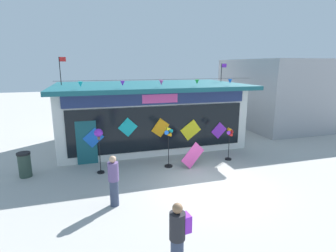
% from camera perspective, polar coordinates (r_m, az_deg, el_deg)
% --- Properties ---
extents(ground_plane, '(80.00, 80.00, 0.00)m').
position_cam_1_polar(ground_plane, '(10.33, 8.15, -12.47)').
color(ground_plane, '#ADAAA5').
extents(kite_shop_building, '(9.90, 6.09, 4.80)m').
position_cam_1_polar(kite_shop_building, '(15.13, -4.19, 2.76)').
color(kite_shop_building, silver).
rests_on(kite_shop_building, ground_plane).
extents(wind_spinner_far_left, '(0.34, 0.34, 1.90)m').
position_cam_1_polar(wind_spinner_far_left, '(11.14, -14.65, -2.41)').
color(wind_spinner_far_left, black).
rests_on(wind_spinner_far_left, ground_plane).
extents(wind_spinner_left, '(0.45, 0.36, 1.83)m').
position_cam_1_polar(wind_spinner_left, '(11.50, 0.16, -2.96)').
color(wind_spinner_left, black).
rests_on(wind_spinner_left, ground_plane).
extents(wind_spinner_center_left, '(0.44, 0.31, 1.59)m').
position_cam_1_polar(wind_spinner_center_left, '(12.73, 13.10, -2.35)').
color(wind_spinner_center_left, black).
rests_on(wind_spinner_center_left, ground_plane).
extents(person_near_camera, '(0.34, 0.34, 1.68)m').
position_cam_1_polar(person_near_camera, '(8.72, -11.58, -11.41)').
color(person_near_camera, '#333D56').
rests_on(person_near_camera, ground_plane).
extents(person_mid_plaza, '(0.46, 0.34, 1.68)m').
position_cam_1_polar(person_mid_plaza, '(6.05, 2.17, -22.77)').
color(person_mid_plaza, '#333D56').
rests_on(person_mid_plaza, ground_plane).
extents(trash_bin, '(0.52, 0.52, 1.02)m').
position_cam_1_polar(trash_bin, '(12.20, -28.40, -7.29)').
color(trash_bin, '#2D4238').
rests_on(trash_bin, ground_plane).
extents(display_kite_on_ground, '(1.14, 0.21, 1.14)m').
position_cam_1_polar(display_kite_on_ground, '(11.67, 5.34, -6.31)').
color(display_kite_on_ground, '#EA4CA3').
rests_on(display_kite_on_ground, ground_plane).
extents(neighbour_building, '(7.01, 7.32, 4.78)m').
position_cam_1_polar(neighbour_building, '(21.67, 23.45, 6.61)').
color(neighbour_building, '#99999E').
rests_on(neighbour_building, ground_plane).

